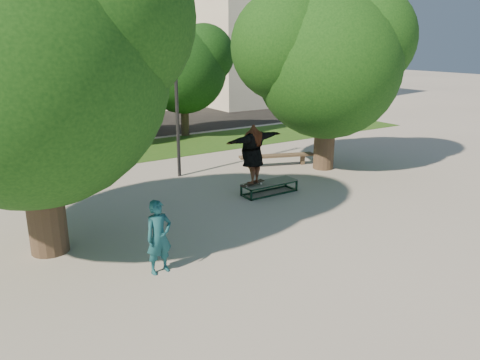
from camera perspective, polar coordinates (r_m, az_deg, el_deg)
ground at (r=12.14m, az=-1.24°, el=-5.72°), size 120.00×120.00×0.00m
grass_strip at (r=20.78m, az=-12.83°, el=3.41°), size 30.00×4.00×0.02m
asphalt_strip at (r=26.63m, az=-19.83°, el=5.68°), size 40.00×8.00×0.01m
tree_left at (r=10.77m, az=-25.25°, el=14.06°), size 6.96×5.95×7.12m
tree_right at (r=17.31m, az=10.37°, el=14.64°), size 6.24×5.33×6.51m
bg_tree_mid at (r=22.17m, az=-21.13°, el=14.01°), size 5.76×4.92×6.24m
bg_tree_right at (r=23.54m, az=-7.18°, el=13.77°), size 5.04×4.31×5.43m
lamppost at (r=16.18m, az=-7.80°, el=11.28°), size 0.25×0.15×6.11m
side_building at (r=39.59m, az=4.24°, el=15.70°), size 15.00×10.00×8.00m
grind_box at (r=14.71m, az=3.60°, el=-0.93°), size 1.80×0.60×0.38m
skater_rig at (r=14.03m, az=1.54°, el=3.17°), size 2.29×1.00×1.88m
bystander at (r=9.73m, az=-9.85°, el=-6.86°), size 0.60×0.43×1.57m
bench at (r=17.92m, az=4.48°, el=2.87°), size 2.85×1.34×0.44m
car_grey at (r=25.97m, az=-24.22°, el=6.76°), size 3.49×6.15×1.62m
car_silver_b at (r=27.26m, az=-17.59°, el=7.48°), size 2.29×4.58×1.28m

